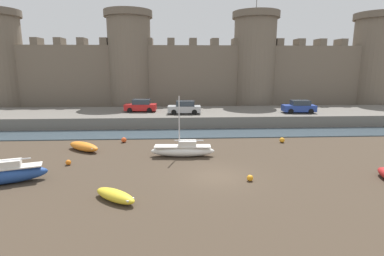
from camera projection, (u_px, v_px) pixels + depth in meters
name	position (u px, v px, depth m)	size (l,w,h in m)	color
ground_plane	(217.00, 176.00, 20.43)	(160.00, 160.00, 0.00)	#423528
water_channel	(201.00, 133.00, 33.15)	(80.00, 4.50, 0.10)	#3D4C56
quay_road	(197.00, 116.00, 40.10)	(71.37, 10.00, 1.45)	#666059
castle	(193.00, 69.00, 47.81)	(66.71, 7.34, 18.62)	#706354
rowboat_near_channel_right	(84.00, 146.00, 26.51)	(3.53, 3.02, 0.77)	orange
sailboat_foreground_left	(2.00, 174.00, 19.03)	(5.41, 2.82, 5.21)	#234793
rowboat_near_channel_left	(115.00, 195.00, 16.67)	(2.87, 2.52, 0.63)	yellow
sailboat_foreground_right	(183.00, 150.00, 24.85)	(5.33, 1.47, 5.04)	silver
mooring_buoy_near_shore	(282.00, 140.00, 29.37)	(0.50, 0.50, 0.50)	orange
mooring_buoy_near_channel	(124.00, 140.00, 29.39)	(0.51, 0.51, 0.51)	#E04C1E
mooring_buoy_mid_mud	(68.00, 162.00, 22.72)	(0.41, 0.41, 0.41)	orange
mooring_buoy_off_centre	(250.00, 178.00, 19.59)	(0.41, 0.41, 0.41)	orange
car_quay_centre_west	(185.00, 108.00, 37.65)	(4.18, 2.04, 1.62)	#B2B5B7
car_quay_east	(299.00, 107.00, 38.41)	(4.18, 2.04, 1.62)	#263F99
car_quay_centre_east	(141.00, 106.00, 39.35)	(4.18, 2.04, 1.62)	red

